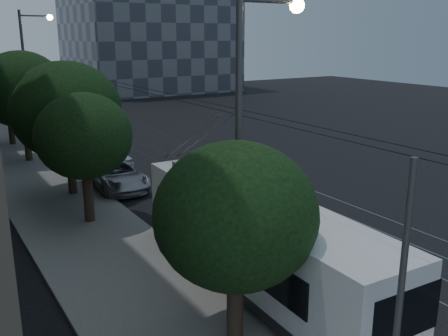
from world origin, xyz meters
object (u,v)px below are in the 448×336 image
car_white_a (110,155)px  car_white_b (74,136)px  streetlamp_near (250,122)px  streetlamp_far (31,66)px  car_white_c (42,129)px  trolleybus (254,239)px  car_white_d (27,118)px  pickup_silver (116,175)px

car_white_a → car_white_b: car_white_b is taller
streetlamp_near → streetlamp_far: (-0.59, 27.10, 0.22)m
car_white_c → streetlamp_far: 6.49m
car_white_b → streetlamp_far: 5.85m
trolleybus → car_white_c: trolleybus is taller
car_white_d → car_white_c: bearing=-79.1°
car_white_b → streetlamp_far: size_ratio=0.52×
car_white_d → trolleybus: bearing=-78.3°
car_white_a → streetlamp_far: streetlamp_far is taller
trolleybus → pickup_silver: bearing=92.2°
pickup_silver → car_white_b: pickup_silver is taller
car_white_b → car_white_d: car_white_b is taller
pickup_silver → car_white_b: (1.14, 12.22, -0.01)m
car_white_c → car_white_d: (0.06, 5.97, 0.02)m
car_white_b → car_white_d: size_ratio=1.31×
streetlamp_near → streetlamp_far: size_ratio=0.96×
streetlamp_near → streetlamp_far: streetlamp_far is taller
trolleybus → car_white_a: bearing=87.5°
car_white_c → streetlamp_far: streetlamp_far is taller
trolleybus → streetlamp_far: size_ratio=1.24×
car_white_b → pickup_silver: bearing=-81.0°
car_white_a → car_white_d: (-1.54, 17.96, -0.02)m
trolleybus → car_white_d: trolleybus is taller
car_white_b → streetlamp_near: streetlamp_near is taller
car_white_b → streetlamp_near: (-1.79, -25.91, 4.98)m
trolleybus → car_white_c: 29.99m
car_white_c → streetlamp_near: bearing=-72.9°
trolleybus → car_white_b: size_ratio=2.38×
streetlamp_near → trolleybus: bearing=45.7°
car_white_d → car_white_a: bearing=-73.6°
trolleybus → car_white_d: bearing=92.2°
streetlamp_near → car_white_d: bearing=89.1°
streetlamp_far → car_white_b: bearing=-26.4°
pickup_silver → streetlamp_far: size_ratio=0.55×
car_white_c → streetlamp_far: (-1.09, -3.58, 5.30)m
trolleybus → car_white_d: 35.96m
trolleybus → car_white_c: (-0.20, 29.97, -1.02)m
trolleybus → pickup_silver: (-0.04, 12.99, -0.92)m
trolleybus → car_white_a: trolleybus is taller
streetlamp_near → streetlamp_far: 27.11m
car_white_b → streetlamp_far: streetlamp_far is taller
trolleybus → car_white_b: trolleybus is taller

